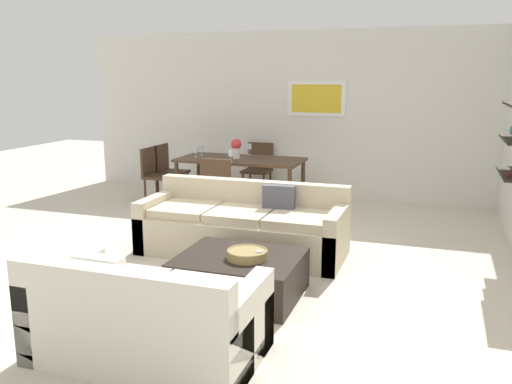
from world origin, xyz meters
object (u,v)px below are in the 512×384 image
at_px(loveseat_white, 146,319).
at_px(wine_glass_left_near, 195,150).
at_px(wine_glass_head, 249,147).
at_px(dining_chair_left_far, 168,168).
at_px(coffee_table, 240,276).
at_px(dining_chair_left_near, 156,172).
at_px(wine_glass_foot, 231,153).
at_px(dining_chair_foot, 219,185).
at_px(dining_chair_head, 258,166).
at_px(candle_jar, 259,255).
at_px(dining_table, 240,163).
at_px(wine_glass_left_far, 201,148).
at_px(sofa_beige, 244,228).
at_px(centerpiece_vase, 236,147).
at_px(decorative_bowl, 247,254).

xyz_separation_m(loveseat_white, wine_glass_left_near, (-1.66, 4.38, 0.57)).
xyz_separation_m(loveseat_white, wine_glass_head, (-0.96, 4.88, 0.59)).
bearing_deg(dining_chair_left_far, coffee_table, -53.48).
xyz_separation_m(dining_chair_left_far, dining_chair_left_near, (0.00, -0.41, 0.00)).
bearing_deg(coffee_table, wine_glass_foot, 112.80).
bearing_deg(wine_glass_head, loveseat_white, -78.84).
bearing_deg(dining_chair_foot, dining_chair_head, 90.00).
bearing_deg(dining_chair_left_near, dining_chair_head, 38.12).
xyz_separation_m(dining_chair_left_near, wine_glass_left_near, (0.66, 0.09, 0.36)).
relative_size(candle_jar, dining_table, 0.05).
distance_m(dining_chair_left_far, wine_glass_left_far, 0.76).
xyz_separation_m(sofa_beige, dining_table, (-0.81, 2.07, 0.39)).
relative_size(loveseat_white, dining_table, 0.84).
relative_size(loveseat_white, dining_chair_head, 1.80).
relative_size(dining_chair_left_near, centerpiece_vase, 2.95).
height_order(decorative_bowl, centerpiece_vase, centerpiece_vase).
height_order(sofa_beige, loveseat_white, same).
distance_m(coffee_table, dining_table, 3.49).
bearing_deg(coffee_table, decorative_bowl, -26.34).
relative_size(dining_table, dining_chair_left_near, 2.14).
xyz_separation_m(dining_chair_left_far, centerpiece_vase, (1.30, -0.24, 0.42)).
relative_size(dining_chair_foot, wine_glass_head, 4.94).
height_order(dining_chair_head, wine_glass_left_near, wine_glass_left_near).
bearing_deg(candle_jar, loveseat_white, -109.84).
relative_size(loveseat_white, candle_jar, 18.52).
bearing_deg(wine_glass_head, dining_table, -90.00).
relative_size(candle_jar, wine_glass_foot, 0.47).
relative_size(candle_jar, dining_chair_left_near, 0.10).
height_order(decorative_bowl, dining_table, dining_table).
relative_size(decorative_bowl, dining_chair_head, 0.42).
distance_m(dining_table, wine_glass_foot, 0.44).
bearing_deg(wine_glass_left_far, coffee_table, -60.53).
height_order(dining_chair_foot, centerpiece_vase, centerpiece_vase).
distance_m(dining_chair_left_near, wine_glass_left_near, 0.75).
bearing_deg(wine_glass_head, centerpiece_vase, -96.95).
relative_size(dining_table, dining_chair_left_far, 2.14).
distance_m(decorative_bowl, dining_chair_foot, 2.75).
bearing_deg(candle_jar, dining_chair_foot, 120.02).
relative_size(wine_glass_foot, centerpiece_vase, 0.61).
relative_size(candle_jar, dining_chair_head, 0.10).
distance_m(dining_chair_left_far, wine_glass_left_near, 0.81).
relative_size(sofa_beige, candle_jar, 26.77).
relative_size(dining_chair_left_far, wine_glass_foot, 4.83).
bearing_deg(wine_glass_foot, dining_chair_left_near, 172.09).
relative_size(dining_chair_head, centerpiece_vase, 2.95).
height_order(dining_chair_left_far, wine_glass_left_far, wine_glass_left_far).
distance_m(wine_glass_foot, centerpiece_vase, 0.36).
distance_m(wine_glass_left_far, centerpiece_vase, 0.66).
bearing_deg(candle_jar, decorative_bowl, -179.09).
distance_m(candle_jar, wine_glass_foot, 3.24).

